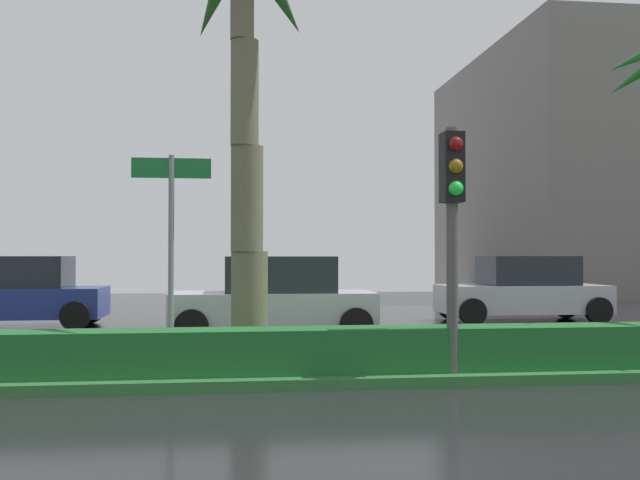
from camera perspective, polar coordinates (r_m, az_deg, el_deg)
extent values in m
cube|color=black|center=(12.29, -7.80, -9.62)|extent=(90.00, 42.00, 0.10)
cube|color=#2D6B33|center=(11.28, -7.87, -9.73)|extent=(85.50, 4.00, 0.15)
cube|color=#1E6028|center=(9.84, -8.00, -8.79)|extent=(76.50, 0.70, 0.60)
cylinder|color=#666148|center=(11.42, -5.64, -5.07)|extent=(0.58, 0.58, 1.66)
cylinder|color=#666148|center=(11.36, -5.83, 3.29)|extent=(0.51, 0.51, 1.66)
cylinder|color=#666148|center=(11.55, -6.02, 11.54)|extent=(0.44, 0.44, 1.66)
cylinder|color=#4C4C47|center=(9.93, 10.48, -0.77)|extent=(0.16, 0.16, 3.35)
cube|color=black|center=(10.00, 10.46, 5.69)|extent=(0.28, 0.32, 0.96)
sphere|color=maroon|center=(9.88, 10.75, 7.53)|extent=(0.20, 0.20, 0.20)
sphere|color=#7F600F|center=(9.84, 10.75, 5.80)|extent=(0.20, 0.20, 0.20)
sphere|color=#1EEA3F|center=(9.80, 10.76, 4.06)|extent=(0.20, 0.20, 0.20)
cylinder|color=slate|center=(10.21, -11.77, -1.75)|extent=(0.08, 0.08, 3.00)
cube|color=#146B2D|center=(10.28, -11.74, 5.63)|extent=(1.10, 0.03, 0.28)
cube|color=navy|center=(18.84, -23.27, -4.60)|extent=(4.30, 1.76, 0.72)
cube|color=#1E2328|center=(18.77, -22.81, -2.35)|extent=(2.30, 1.58, 0.76)
cylinder|color=black|center=(17.59, -18.91, -5.73)|extent=(0.68, 0.22, 0.68)
cylinder|color=black|center=(19.35, -17.81, -5.31)|extent=(0.68, 0.22, 0.68)
cube|color=silver|center=(15.34, -3.80, -5.50)|extent=(4.30, 1.76, 0.72)
cube|color=#1E2328|center=(15.31, -3.24, -2.73)|extent=(2.30, 1.58, 0.76)
cylinder|color=black|center=(14.46, -10.19, -6.78)|extent=(0.68, 0.22, 0.68)
cylinder|color=black|center=(16.25, -9.83, -6.16)|extent=(0.68, 0.22, 0.68)
cylinder|color=black|center=(14.65, 2.89, -6.72)|extent=(0.68, 0.22, 0.68)
cylinder|color=black|center=(16.42, 1.81, -6.12)|extent=(0.68, 0.22, 0.68)
cube|color=silver|center=(19.58, 15.77, -4.51)|extent=(4.30, 1.76, 0.72)
cube|color=#1E2328|center=(19.60, 16.16, -2.34)|extent=(2.30, 1.58, 0.76)
cylinder|color=black|center=(18.17, 12.05, -5.62)|extent=(0.68, 0.22, 0.68)
cylinder|color=black|center=(19.87, 10.35, -5.24)|extent=(0.68, 0.22, 0.68)
cylinder|color=black|center=(19.49, 21.30, -5.26)|extent=(0.68, 0.22, 0.68)
cylinder|color=black|center=(21.09, 18.98, -4.96)|extent=(0.68, 0.22, 0.68)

